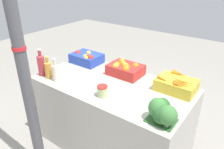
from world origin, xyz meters
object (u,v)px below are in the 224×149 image
Objects in this scene: orange_crate at (125,69)px; pickle_jar at (102,91)px; support_pole at (22,62)px; apple_crate at (86,58)px; carrot_crate at (176,85)px; juice_bottle_ruby at (41,64)px; juice_bottle_amber at (48,69)px; broccoli_pile at (162,111)px; juice_bottle_cloudy at (55,72)px.

orange_crate is 3.44× the size of pickle_jar.
support_pole reaches higher than apple_crate.
orange_crate is 0.58m from carrot_crate.
support_pole is 1.09m from orange_crate.
juice_bottle_ruby is 1.25× the size of juice_bottle_amber.
juice_bottle_amber is (-0.27, 0.43, -0.29)m from support_pole.
broccoli_pile reaches higher than carrot_crate.
support_pole reaches higher than juice_bottle_cloudy.
broccoli_pile is at bearing -2.66° from pickle_jar.
orange_crate is at bearing 141.80° from broccoli_pile.
juice_bottle_amber reaches higher than broccoli_pile.
apple_crate is at bearing -179.73° from carrot_crate.
carrot_crate is at bearing 24.42° from juice_bottle_amber.
broccoli_pile is 1.30m from juice_bottle_amber.
orange_crate is 0.83m from juice_bottle_amber.
apple_crate is 0.55m from juice_bottle_cloudy.
juice_bottle_amber is (-1.21, -0.55, 0.04)m from carrot_crate.
orange_crate is 1.48× the size of juice_bottle_cloudy.
juice_bottle_ruby is 2.85× the size of pickle_jar.
support_pole is at bearing -48.72° from juice_bottle_ruby.
broccoli_pile is (0.68, -0.53, 0.03)m from orange_crate.
apple_crate is 3.44× the size of pickle_jar.
juice_bottle_ruby is at bearing -106.50° from apple_crate.
pickle_jar is at bearing 3.55° from juice_bottle_amber.
apple_crate is 0.58m from orange_crate.
juice_bottle_ruby is 0.23m from juice_bottle_cloudy.
juice_bottle_amber is 0.98× the size of juice_bottle_cloudy.
juice_bottle_ruby is at bearing -180.00° from juice_bottle_amber.
juice_bottle_ruby reaches higher than apple_crate.
carrot_crate is 1.33m from juice_bottle_amber.
support_pole is 0.54m from juice_bottle_cloudy.
juice_bottle_amber is at bearing 121.81° from support_pole.
support_pole is at bearing -58.19° from juice_bottle_amber.
pickle_jar is at bearing 177.34° from broccoli_pile.
support_pole is 22.63× the size of pickle_jar.
support_pole is 0.59m from juice_bottle_amber.
juice_bottle_cloudy reaches higher than juice_bottle_amber.
carrot_crate is 1.48× the size of juice_bottle_cloudy.
support_pole is 1.17m from broccoli_pile.
support_pole is 9.91× the size of broccoli_pile.
juice_bottle_ruby reaches higher than pickle_jar.
broccoli_pile is 0.60m from pickle_jar.
juice_bottle_ruby is at bearing -176.93° from pickle_jar.
broccoli_pile is 2.28× the size of pickle_jar.
juice_bottle_cloudy reaches higher than orange_crate.
apple_crate is at bearing 96.82° from juice_bottle_cloudy.
broccoli_pile is 0.98× the size of juice_bottle_cloudy.
juice_bottle_cloudy is (-1.19, -0.02, 0.01)m from broccoli_pile.
support_pole is 1.05m from apple_crate.
juice_bottle_cloudy reaches higher than broccoli_pile.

